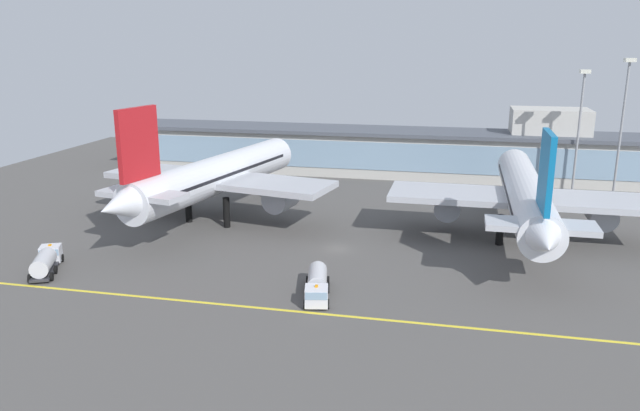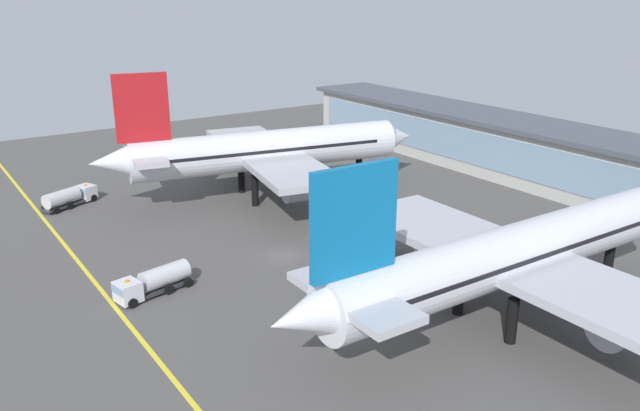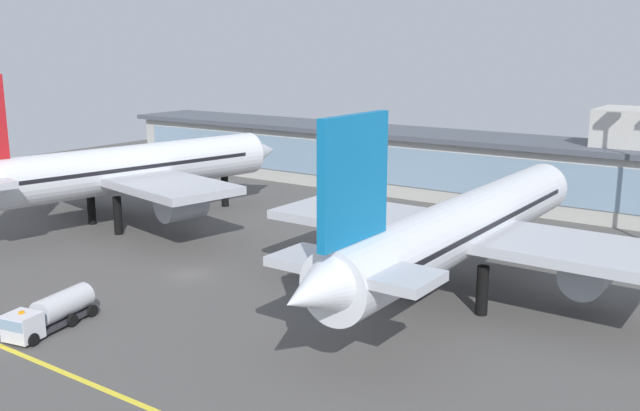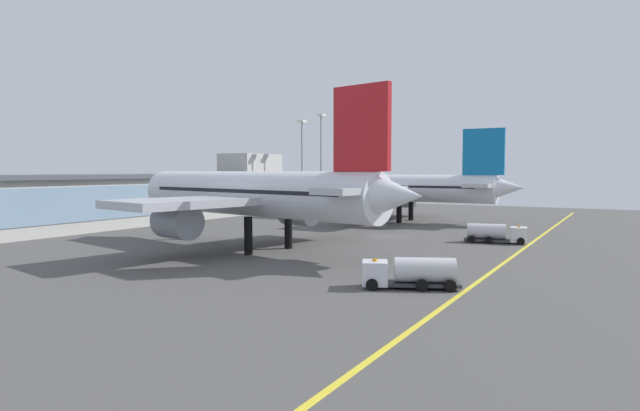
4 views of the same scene
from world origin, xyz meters
The scene contains 7 objects.
ground_plane centered at (0.00, 0.00, 0.00)m, with size 180.00×180.00×0.00m, color #514F4C.
taxiway_centreline_stripe centered at (0.00, -22.00, 0.01)m, with size 144.00×0.50×0.01m, color yellow.
terminal_building centered at (2.15, 53.08, 5.61)m, with size 121.26×14.00×15.41m.
airliner_near_left centered at (-22.52, 10.54, 7.59)m, with size 40.87×53.21×20.72m.
airliner_near_right centered at (26.68, 10.34, 7.04)m, with size 40.43×54.85×19.24m.
fuel_tanker_truck centered at (1.03, -17.56, 1.51)m, with size 4.45×9.35×2.90m.
baggage_tug_near centered at (-35.58, -16.97, 1.51)m, with size 6.03×9.23×2.90m.
Camera 2 is at (64.49, -38.52, 32.22)m, focal length 36.10 mm.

